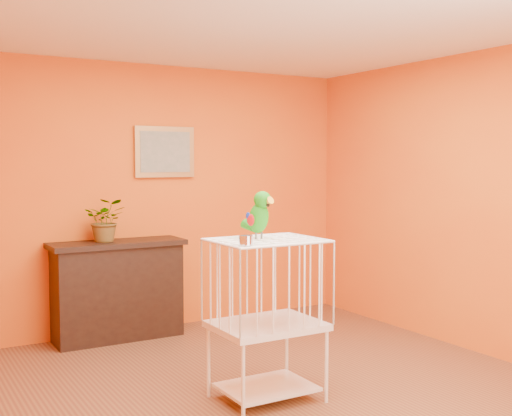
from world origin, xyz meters
TOP-DOWN VIEW (x-y plane):
  - ground at (0.00, 0.00)m, footprint 4.50×4.50m
  - room_shell at (0.00, 0.00)m, footprint 4.50×4.50m
  - console_cabinet at (-0.56, 2.03)m, footprint 1.24×0.44m
  - potted_plant at (-0.66, 2.06)m, footprint 0.48×0.51m
  - framed_picture at (0.00, 2.22)m, footprint 0.62×0.04m
  - birdcage at (-0.16, 0.01)m, footprint 0.73×0.56m
  - feed_cup at (-0.45, -0.20)m, footprint 0.09×0.09m
  - parrot at (-0.19, 0.08)m, footprint 0.17×0.30m

SIDE VIEW (x-z plane):
  - ground at x=0.00m, z-range 0.00..0.00m
  - console_cabinet at x=-0.56m, z-range 0.00..0.92m
  - birdcage at x=-0.16m, z-range 0.02..1.14m
  - potted_plant at x=-0.66m, z-range 0.92..1.23m
  - feed_cup at x=-0.45m, z-range 1.12..1.19m
  - parrot at x=-0.19m, z-range 1.12..1.46m
  - room_shell at x=0.00m, z-range -0.67..3.83m
  - framed_picture at x=0.00m, z-range 1.50..2.00m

